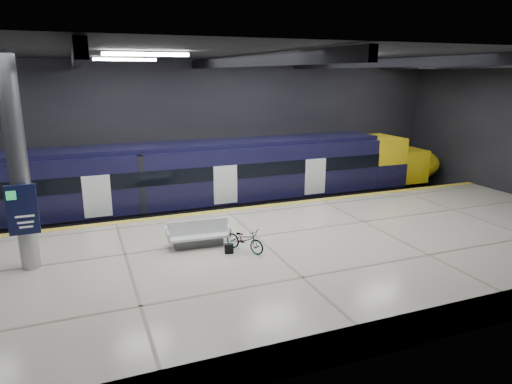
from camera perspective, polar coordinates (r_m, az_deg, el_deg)
ground at (r=19.29m, az=-1.09°, el=-7.66°), size 30.00×30.00×0.00m
room_shell at (r=17.92m, az=-1.19°, el=9.51°), size 30.10×16.10×8.05m
platform at (r=16.94m, az=1.89°, el=-8.93°), size 30.00×11.00×1.10m
safety_strip at (r=21.37m, az=-3.68°, el=-2.29°), size 30.00×0.40×0.01m
rails at (r=24.20m, az=-5.65°, el=-2.84°), size 30.00×1.52×0.16m
train at (r=23.47m, az=-7.69°, el=1.56°), size 29.40×2.84×3.79m
bench at (r=17.08m, az=-7.23°, el=-5.57°), size 2.36×1.10×1.02m
bicycle at (r=16.45m, az=-1.42°, el=-5.97°), size 1.36×1.71×0.87m
pannier_bag at (r=16.36m, az=-3.40°, el=-7.08°), size 0.32×0.22×0.35m
info_column at (r=16.07m, az=-27.58°, el=2.71°), size 0.90×0.78×6.90m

